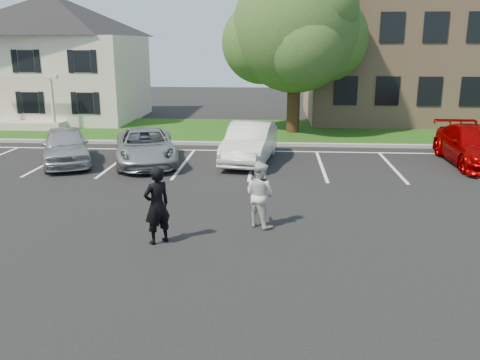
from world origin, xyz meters
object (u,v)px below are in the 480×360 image
Objects in this scene: house at (56,58)px; tree at (297,32)px; car_silver_minivan at (146,147)px; car_silver_west at (66,146)px; man_black_suit at (157,205)px; man_white_shirt at (260,195)px; car_red_compact at (474,146)px; car_white_sedan at (250,143)px.

house is 1.17× the size of tree.
house is 2.04× the size of car_silver_minivan.
tree is 13.30m from car_silver_west.
man_black_suit is 2.82m from man_white_shirt.
tree is (14.95, -4.27, 1.52)m from house.
car_silver_minivan is 13.34m from car_red_compact.
man_white_shirt is 0.36× the size of car_white_sedan.
house is at bearing 90.21° from car_silver_west.
car_silver_minivan is (3.22, 0.31, -0.05)m from car_silver_west.
car_silver_west is (5.42, -12.32, -3.08)m from house.
house is 23.42m from man_black_suit.
car_silver_minivan is at bearing -54.27° from house.
car_red_compact is at bearing -27.13° from house.
house reaches higher than man_black_suit.
car_silver_minivan is at bearing -164.07° from car_white_sedan.
car_silver_west is 16.57m from car_red_compact.
tree is at bearing 134.98° from car_red_compact.
car_silver_minivan is at bearing -129.15° from tree.
car_white_sedan is at bearing -16.19° from car_silver_west.
man_black_suit is (11.07, -20.44, -2.86)m from house.
car_red_compact is at bearing 7.87° from car_white_sedan.
car_white_sedan is 0.92× the size of car_red_compact.
car_white_sedan reaches higher than car_red_compact.
tree is 11.02m from car_silver_minivan.
tree is at bearing 80.83° from car_white_sedan.
man_white_shirt is 0.34× the size of car_red_compact.
car_silver_west is at bearing -66.26° from house.
car_silver_west is (-9.53, -8.06, -4.60)m from tree.
car_red_compact is at bearing -44.91° from tree.
car_silver_minivan is (-4.89, 7.05, -0.18)m from man_white_shirt.
house is at bearing -105.40° from man_black_suit.
car_white_sedan is at bearing -48.15° from man_white_shirt.
house is at bearing 109.20° from car_silver_minivan.
tree reaches higher than car_silver_minivan.
car_white_sedan is at bearing -41.44° from house.
man_white_shirt is (2.46, 1.37, -0.08)m from man_black_suit.
man_black_suit is 0.38× the size of car_silver_minivan.
man_white_shirt is at bearing -77.89° from car_white_sedan.
house is 15.13m from car_silver_minivan.
car_white_sedan is (4.23, 0.65, 0.10)m from car_silver_minivan.
car_red_compact is (10.89, 9.18, -0.20)m from man_black_suit.
tree is 4.55× the size of man_black_suit.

